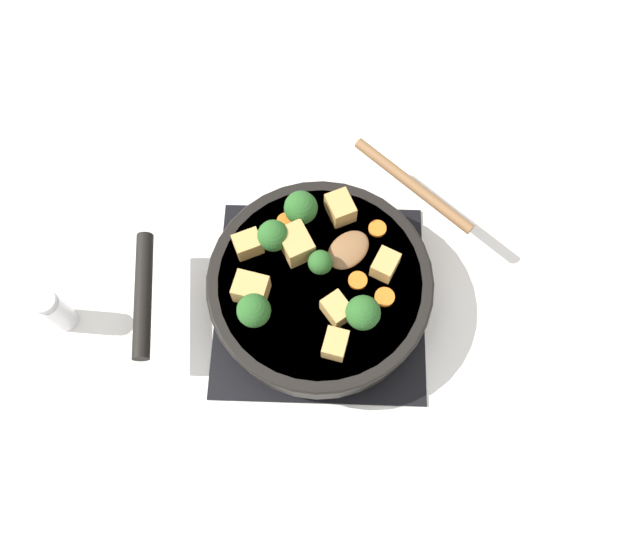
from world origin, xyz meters
TOP-DOWN VIEW (x-y plane):
  - ground_plane at (0.00, 0.00)m, footprint 2.40×2.40m
  - front_burner_grate at (0.00, 0.00)m, footprint 0.31×0.31m
  - skillet_pan at (0.00, 0.00)m, footprint 0.42×0.32m
  - wooden_spoon at (-0.09, -0.10)m, footprint 0.22×0.22m
  - tofu_cube_center_large at (-0.02, 0.09)m, footprint 0.04×0.04m
  - tofu_cube_near_handle at (0.03, -0.05)m, footprint 0.06×0.06m
  - tofu_cube_east_chunk at (0.09, 0.02)m, footprint 0.05×0.04m
  - tofu_cube_west_chunk at (-0.09, -0.02)m, footprint 0.04×0.05m
  - tofu_cube_back_piece at (-0.02, 0.05)m, footprint 0.05×0.05m
  - tofu_cube_front_piece at (-0.03, -0.10)m, footprint 0.05×0.05m
  - tofu_cube_mid_small at (0.10, -0.04)m, footprint 0.05×0.04m
  - broccoli_floret_near_spoon at (0.00, -0.02)m, footprint 0.03×0.03m
  - broccoli_floret_center_top at (0.08, 0.06)m, footprint 0.05×0.05m
  - broccoli_floret_east_rim at (0.03, -0.10)m, footprint 0.05×0.05m
  - broccoli_floret_west_rim at (-0.06, 0.06)m, footprint 0.05×0.05m
  - broccoli_floret_north_edge at (0.07, -0.05)m, footprint 0.04×0.04m
  - carrot_slice_orange_thin at (-0.05, -0.00)m, footprint 0.03×0.03m
  - carrot_slice_near_center at (0.05, -0.09)m, footprint 0.03×0.03m
  - carrot_slice_edge_slice at (-0.09, 0.02)m, footprint 0.03×0.03m
  - carrot_slice_under_broccoli at (-0.08, -0.08)m, footprint 0.03×0.03m
  - salt_shaker at (0.37, 0.04)m, footprint 0.04×0.04m

SIDE VIEW (x-z plane):
  - ground_plane at x=0.00m, z-range 0.00..0.00m
  - front_burner_grate at x=0.00m, z-range 0.00..0.03m
  - salt_shaker at x=0.37m, z-range 0.00..0.09m
  - skillet_pan at x=0.00m, z-range 0.03..0.09m
  - carrot_slice_orange_thin at x=-0.05m, z-range 0.08..0.09m
  - carrot_slice_near_center at x=0.05m, z-range 0.08..0.09m
  - carrot_slice_edge_slice at x=-0.09m, z-range 0.08..0.09m
  - carrot_slice_under_broccoli at x=-0.08m, z-range 0.08..0.09m
  - wooden_spoon at x=-0.09m, z-range 0.08..0.10m
  - tofu_cube_center_large at x=-0.02m, z-range 0.08..0.11m
  - tofu_cube_mid_small at x=0.10m, z-range 0.08..0.11m
  - tofu_cube_west_chunk at x=-0.09m, z-range 0.08..0.11m
  - tofu_cube_back_piece at x=-0.02m, z-range 0.08..0.11m
  - tofu_cube_front_piece at x=-0.03m, z-range 0.08..0.12m
  - tofu_cube_east_chunk at x=0.09m, z-range 0.08..0.12m
  - tofu_cube_near_handle at x=0.03m, z-range 0.08..0.12m
  - broccoli_floret_near_spoon at x=0.00m, z-range 0.09..0.13m
  - broccoli_floret_north_edge at x=0.07m, z-range 0.09..0.14m
  - broccoli_floret_center_top at x=0.08m, z-range 0.09..0.14m
  - broccoli_floret_west_rim at x=-0.06m, z-range 0.09..0.14m
  - broccoli_floret_east_rim at x=0.03m, z-range 0.09..0.14m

